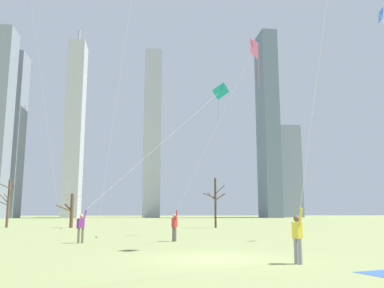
{
  "coord_description": "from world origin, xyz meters",
  "views": [
    {
      "loc": [
        -2.96,
        -15.52,
        1.73
      ],
      "look_at": [
        0.0,
        6.0,
        5.41
      ],
      "focal_mm": 37.79,
      "sensor_mm": 36.0,
      "label": 1
    }
  ],
  "objects_px": {
    "kite_flyer_foreground_right_teal": "(124,185)",
    "bare_tree_left_of_center": "(71,210)",
    "bare_tree_far_right_edge": "(215,201)",
    "kite_flyer_foreground_left_white": "(312,125)",
    "kite_flyer_far_back_pink": "(185,201)",
    "bare_tree_right_of_center": "(8,202)"
  },
  "relations": [
    {
      "from": "kite_flyer_foreground_right_teal",
      "to": "bare_tree_left_of_center",
      "type": "relative_size",
      "value": 3.13
    },
    {
      "from": "kite_flyer_foreground_right_teal",
      "to": "bare_tree_far_right_edge",
      "type": "relative_size",
      "value": 2.14
    },
    {
      "from": "kite_flyer_foreground_left_white",
      "to": "bare_tree_left_of_center",
      "type": "bearing_deg",
      "value": 109.71
    },
    {
      "from": "kite_flyer_far_back_pink",
      "to": "kite_flyer_foreground_right_teal",
      "type": "bearing_deg",
      "value": 153.8
    },
    {
      "from": "kite_flyer_foreground_right_teal",
      "to": "bare_tree_left_of_center",
      "type": "bearing_deg",
      "value": 106.28
    },
    {
      "from": "bare_tree_left_of_center",
      "to": "bare_tree_far_right_edge",
      "type": "height_order",
      "value": "bare_tree_far_right_edge"
    },
    {
      "from": "kite_flyer_far_back_pink",
      "to": "bare_tree_left_of_center",
      "type": "relative_size",
      "value": 2.71
    },
    {
      "from": "kite_flyer_foreground_right_teal",
      "to": "bare_tree_right_of_center",
      "type": "height_order",
      "value": "kite_flyer_foreground_right_teal"
    },
    {
      "from": "kite_flyer_foreground_left_white",
      "to": "bare_tree_far_right_edge",
      "type": "relative_size",
      "value": 3.02
    },
    {
      "from": "kite_flyer_foreground_right_teal",
      "to": "bare_tree_right_of_center",
      "type": "xyz_separation_m",
      "value": [
        -13.85,
        23.86,
        -0.49
      ]
    },
    {
      "from": "kite_flyer_far_back_pink",
      "to": "kite_flyer_foreground_right_teal",
      "type": "relative_size",
      "value": 0.87
    },
    {
      "from": "kite_flyer_foreground_right_teal",
      "to": "bare_tree_left_of_center",
      "type": "height_order",
      "value": "kite_flyer_foreground_right_teal"
    },
    {
      "from": "bare_tree_far_right_edge",
      "to": "kite_flyer_foreground_right_teal",
      "type": "bearing_deg",
      "value": -116.15
    },
    {
      "from": "kite_flyer_foreground_left_white",
      "to": "bare_tree_left_of_center",
      "type": "distance_m",
      "value": 37.96
    },
    {
      "from": "kite_flyer_far_back_pink",
      "to": "bare_tree_far_right_edge",
      "type": "bearing_deg",
      "value": 74.41
    },
    {
      "from": "bare_tree_right_of_center",
      "to": "kite_flyer_foreground_left_white",
      "type": "bearing_deg",
      "value": -61.68
    },
    {
      "from": "kite_flyer_far_back_pink",
      "to": "kite_flyer_foreground_left_white",
      "type": "distance_m",
      "value": 12.22
    },
    {
      "from": "kite_flyer_foreground_right_teal",
      "to": "bare_tree_far_right_edge",
      "type": "height_order",
      "value": "kite_flyer_foreground_right_teal"
    },
    {
      "from": "bare_tree_right_of_center",
      "to": "bare_tree_far_right_edge",
      "type": "height_order",
      "value": "bare_tree_far_right_edge"
    },
    {
      "from": "bare_tree_left_of_center",
      "to": "kite_flyer_far_back_pink",
      "type": "bearing_deg",
      "value": -67.04
    },
    {
      "from": "kite_flyer_foreground_left_white",
      "to": "kite_flyer_foreground_right_teal",
      "type": "bearing_deg",
      "value": 114.98
    },
    {
      "from": "kite_flyer_foreground_left_white",
      "to": "bare_tree_right_of_center",
      "type": "height_order",
      "value": "kite_flyer_foreground_left_white"
    }
  ]
}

